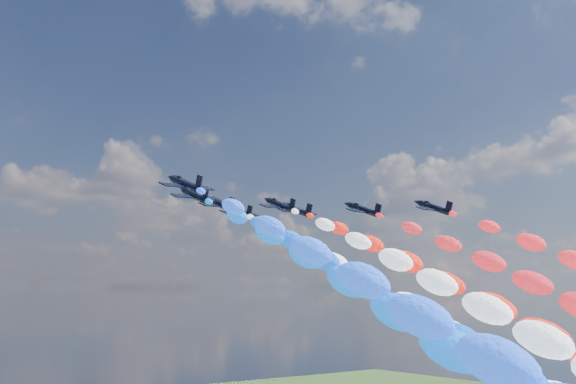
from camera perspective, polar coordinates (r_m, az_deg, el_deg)
jet_0 at (r=120.98m, az=-7.67°, el=0.59°), size 8.79×11.99×6.16m
jet_1 at (r=134.95m, az=-7.00°, el=-0.22°), size 9.33×12.39×6.16m
jet_2 at (r=148.70m, az=-5.14°, el=-0.88°), size 8.99×12.14×6.16m
trail_2 at (r=100.84m, az=14.57°, el=-13.20°), size 7.02×123.30×58.28m
jet_3 at (r=150.60m, az=-0.59°, el=-0.99°), size 9.17×12.27×6.16m
trail_3 at (r=106.68m, az=20.51°, el=-12.64°), size 7.02×123.30×58.28m
jet_4 at (r=162.93m, az=-3.77°, el=-1.44°), size 9.27×12.35×6.16m
trail_4 at (r=115.52m, az=14.02°, el=-12.42°), size 7.02×123.30×58.28m
jet_5 at (r=159.36m, az=0.59°, el=-1.33°), size 9.39×12.43×6.16m
trail_5 at (r=116.00m, az=20.47°, el=-12.16°), size 7.02×123.30×58.28m
jet_6 at (r=159.90m, az=5.65°, el=-1.32°), size 9.37×12.41×6.16m
jet_7 at (r=157.94m, az=10.84°, el=-1.15°), size 9.39×12.43×6.16m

